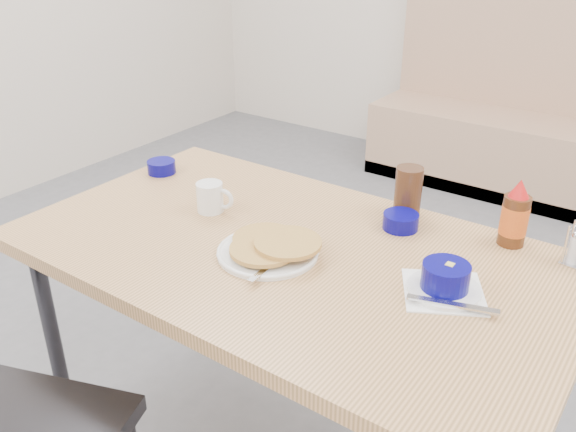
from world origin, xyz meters
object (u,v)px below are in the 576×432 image
Objects in this scene: dining_table at (289,268)px; coffee_mug at (211,197)px; creamer_bowl at (162,167)px; butter_bowl at (401,221)px; booth_bench at (539,134)px; syrup_bottle at (515,217)px; pancake_plate at (270,248)px; grits_setting at (445,281)px; amber_tumbler at (408,191)px.

dining_table is 12.99× the size of coffee_mug.
creamer_bowl is 0.95× the size of butter_bowl.
dining_table is 0.32m from coffee_mug.
syrup_bottle is at bearing -78.47° from booth_bench.
dining_table is 14.83× the size of butter_bowl.
booth_bench is at bearing 101.53° from syrup_bottle.
pancake_plate is (-0.02, -2.59, 0.43)m from booth_bench.
syrup_bottle is (0.05, 0.31, 0.05)m from grits_setting.
grits_setting is 0.39m from amber_tumbler.
butter_bowl is 0.54× the size of syrup_bottle.
amber_tumbler is (0.78, 0.18, 0.05)m from creamer_bowl.
dining_table is 5.54× the size of grits_setting.
amber_tumbler is at bearing 12.95° from creamer_bowl.
booth_bench is at bearing 94.59° from butter_bowl.
creamer_bowl is at bearing -104.58° from booth_bench.
amber_tumbler is (0.46, 0.30, 0.03)m from coffee_mug.
grits_setting is 2.68× the size of butter_bowl.
syrup_bottle is at bearing -0.00° from amber_tumbler.
pancake_plate is at bearing -19.89° from creamer_bowl.
grits_setting is at bearing 4.47° from dining_table.
pancake_plate is 0.64m from creamer_bowl.
grits_setting is (0.42, 0.09, 0.01)m from pancake_plate.
pancake_plate is 1.05× the size of grits_setting.
booth_bench reaches higher than coffee_mug.
booth_bench is at bearing 83.21° from coffee_mug.
dining_table is 0.41m from grits_setting.
creamer_bowl is at bearing -173.36° from butter_bowl.
dining_table is at bearing -142.79° from syrup_bottle.
coffee_mug is 0.34m from creamer_bowl.
amber_tumbler is (0.16, -2.19, 0.48)m from booth_bench.
amber_tumbler is (0.18, 0.40, 0.05)m from pancake_plate.
grits_setting is at bearing -99.21° from syrup_bottle.
pancake_plate is 0.30m from coffee_mug.
butter_bowl is at bearing 54.29° from dining_table.
booth_bench is 10.77× the size of syrup_bottle.
amber_tumbler reaches higher than creamer_bowl.
butter_bowl reaches higher than dining_table.
creamer_bowl is (-0.62, 0.16, 0.08)m from dining_table.
syrup_bottle reaches higher than amber_tumbler.
butter_bowl is at bearing 23.77° from coffee_mug.
butter_bowl is at bearing -74.57° from amber_tumbler.
coffee_mug is at bearing -156.23° from butter_bowl.
syrup_bottle is (0.26, 0.09, 0.06)m from butter_bowl.
dining_table is 0.32m from butter_bowl.
grits_setting is at bearing -52.35° from amber_tumbler.
grits_setting is 0.32m from syrup_bottle.
dining_table is 0.10m from pancake_plate.
coffee_mug is at bearing 160.53° from pancake_plate.
creamer_bowl is at bearing 160.11° from pancake_plate.
butter_bowl reaches higher than creamer_bowl.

